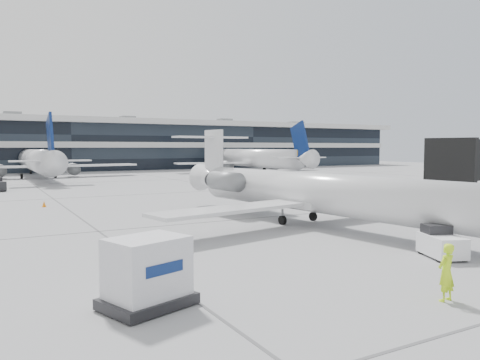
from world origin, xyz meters
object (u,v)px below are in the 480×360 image
ramp_worker (446,272)px  cargo_uld (147,273)px  regional_jet (310,191)px  baggage_tug (441,243)px

ramp_worker → cargo_uld: cargo_uld is taller
regional_jet → ramp_worker: regional_jet is taller
regional_jet → ramp_worker: 15.10m
ramp_worker → cargo_uld: 9.51m
regional_jet → ramp_worker: bearing=-118.0°
regional_jet → baggage_tug: 10.11m
baggage_tug → cargo_uld: bearing=-157.4°
baggage_tug → cargo_uld: cargo_uld is taller
cargo_uld → regional_jet: bearing=16.9°
ramp_worker → baggage_tug: ramp_worker is taller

